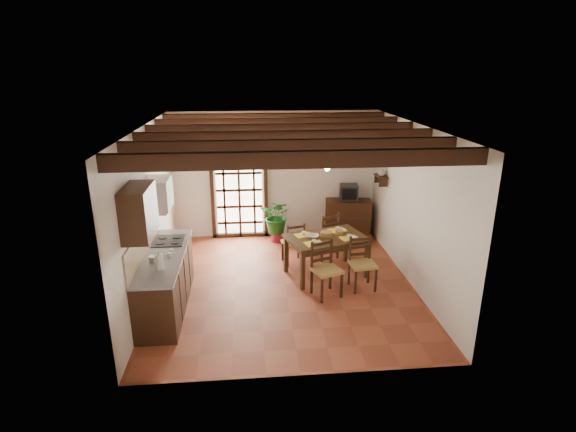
{
  "coord_description": "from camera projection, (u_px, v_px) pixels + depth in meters",
  "views": [
    {
      "loc": [
        -0.59,
        -7.2,
        3.74
      ],
      "look_at": [
        0.1,
        0.4,
        1.15
      ],
      "focal_mm": 28.0,
      "sensor_mm": 36.0,
      "label": 1
    }
  ],
  "objects": [
    {
      "name": "range_hood",
      "position": [
        158.0,
        195.0,
        7.26
      ],
      "size": [
        0.38,
        0.6,
        0.54
      ],
      "color": "white",
      "rests_on": "room_shell"
    },
    {
      "name": "potted_plant",
      "position": [
        278.0,
        216.0,
        9.83
      ],
      "size": [
        2.32,
        2.18,
        2.04
      ],
      "primitive_type": "imported",
      "rotation": [
        0.0,
        0.0,
        -0.42
      ],
      "color": "#144C19",
      "rests_on": "ground_plane"
    },
    {
      "name": "crt_tv",
      "position": [
        349.0,
        192.0,
        9.93
      ],
      "size": [
        0.43,
        0.41,
        0.33
      ],
      "rotation": [
        0.0,
        0.0,
        -0.14
      ],
      "color": "black",
      "rests_on": "sideboard"
    },
    {
      "name": "pendant_lamp",
      "position": [
        327.0,
        164.0,
        7.84
      ],
      "size": [
        0.36,
        0.36,
        0.84
      ],
      "color": "black",
      "rests_on": "room_shell"
    },
    {
      "name": "ceiling_beams",
      "position": [
        284.0,
        133.0,
        7.17
      ],
      "size": [
        4.5,
        4.34,
        0.2
      ],
      "color": "black",
      "rests_on": "room_shell"
    },
    {
      "name": "upper_cabinet",
      "position": [
        139.0,
        212.0,
        6.04
      ],
      "size": [
        0.35,
        0.8,
        0.7
      ],
      "primitive_type": "cube",
      "color": "black",
      "rests_on": "room_shell"
    },
    {
      "name": "chair_near_left",
      "position": [
        326.0,
        279.0,
        7.56
      ],
      "size": [
        0.56,
        0.55,
        0.95
      ],
      "rotation": [
        0.0,
        0.0,
        0.37
      ],
      "color": "#A58846",
      "rests_on": "ground_plane"
    },
    {
      "name": "chair_far_left",
      "position": [
        293.0,
        250.0,
        8.83
      ],
      "size": [
        0.48,
        0.46,
        0.86
      ],
      "rotation": [
        0.0,
        0.0,
        3.39
      ],
      "color": "#A58846",
      "rests_on": "ground_plane"
    },
    {
      "name": "counter_items",
      "position": [
        164.0,
        250.0,
        7.08
      ],
      "size": [
        0.5,
        1.43,
        0.25
      ],
      "color": "black",
      "rests_on": "kitchen_counter"
    },
    {
      "name": "chair_near_right",
      "position": [
        362.0,
        273.0,
        7.82
      ],
      "size": [
        0.46,
        0.45,
        0.92
      ],
      "rotation": [
        0.0,
        0.0,
        0.11
      ],
      "color": "#A58846",
      "rests_on": "ground_plane"
    },
    {
      "name": "ground_plane",
      "position": [
        284.0,
        284.0,
        8.04
      ],
      "size": [
        5.0,
        5.0,
        0.0
      ],
      "primitive_type": "plane",
      "color": "brown"
    },
    {
      "name": "kitchen_counter",
      "position": [
        165.0,
        280.0,
        7.15
      ],
      "size": [
        0.64,
        2.25,
        1.38
      ],
      "color": "black",
      "rests_on": "ground_plane"
    },
    {
      "name": "fuse_box",
      "position": [
        342.0,
        159.0,
        9.94
      ],
      "size": [
        0.25,
        0.03,
        0.32
      ],
      "primitive_type": "cube",
      "color": "white",
      "rests_on": "room_shell"
    },
    {
      "name": "dining_table",
      "position": [
        326.0,
        242.0,
        8.2
      ],
      "size": [
        1.6,
        1.26,
        0.76
      ],
      "rotation": [
        0.0,
        0.0,
        0.29
      ],
      "color": "#372412",
      "rests_on": "ground_plane"
    },
    {
      "name": "room_shell",
      "position": [
        284.0,
        186.0,
        7.46
      ],
      "size": [
        4.52,
        5.02,
        2.81
      ],
      "color": "silver",
      "rests_on": "ground_plane"
    },
    {
      "name": "shelf_flowers",
      "position": [
        382.0,
        161.0,
        9.13
      ],
      "size": [
        0.14,
        0.14,
        0.36
      ],
      "color": "yellow",
      "rests_on": "shelf_vase"
    },
    {
      "name": "french_door",
      "position": [
        239.0,
        186.0,
        9.9
      ],
      "size": [
        1.26,
        0.11,
        2.32
      ],
      "color": "white",
      "rests_on": "ground_plane"
    },
    {
      "name": "table_setting",
      "position": [
        326.0,
        235.0,
        8.16
      ],
      "size": [
        1.02,
        0.68,
        0.09
      ],
      "rotation": [
        0.0,
        0.0,
        0.29
      ],
      "color": "yellow",
      "rests_on": "dining_table"
    },
    {
      "name": "table_bowl",
      "position": [
        313.0,
        236.0,
        8.11
      ],
      "size": [
        0.26,
        0.26,
        0.05
      ],
      "primitive_type": "imported",
      "rotation": [
        0.0,
        0.0,
        -0.21
      ],
      "color": "white",
      "rests_on": "dining_table"
    },
    {
      "name": "sideboard",
      "position": [
        348.0,
        218.0,
        10.14
      ],
      "size": [
        1.07,
        0.61,
        0.86
      ],
      "primitive_type": "cube",
      "rotation": [
        0.0,
        0.0,
        -0.16
      ],
      "color": "black",
      "rests_on": "ground_plane"
    },
    {
      "name": "chair_far_right",
      "position": [
        325.0,
        243.0,
        9.06
      ],
      "size": [
        0.58,
        0.57,
        0.97
      ],
      "rotation": [
        0.0,
        0.0,
        3.57
      ],
      "color": "#A58846",
      "rests_on": "ground_plane"
    },
    {
      "name": "plant_pot",
      "position": [
        278.0,
        236.0,
        9.98
      ],
      "size": [
        0.35,
        0.35,
        0.21
      ],
      "primitive_type": "cone",
      "color": "maroon",
      "rests_on": "ground_plane"
    },
    {
      "name": "framed_picture",
      "position": [
        387.0,
        152.0,
        9.08
      ],
      "size": [
        0.03,
        0.32,
        0.32
      ],
      "color": "brown",
      "rests_on": "room_shell"
    },
    {
      "name": "wall_shelf",
      "position": [
        381.0,
        178.0,
        9.25
      ],
      "size": [
        0.2,
        0.42,
        0.2
      ],
      "color": "black",
      "rests_on": "room_shell"
    },
    {
      "name": "shelf_vase",
      "position": [
        382.0,
        171.0,
        9.2
      ],
      "size": [
        0.15,
        0.15,
        0.15
      ],
      "primitive_type": "imported",
      "color": "#B2BFB2",
      "rests_on": "wall_shelf"
    }
  ]
}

